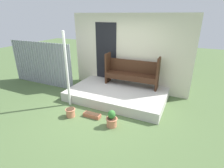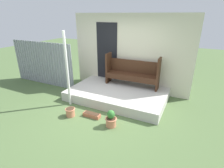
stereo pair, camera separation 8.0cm
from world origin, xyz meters
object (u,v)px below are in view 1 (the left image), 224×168
support_post (67,70)px  flower_pot_left (71,112)px  bench (132,71)px  planter_box_rect (92,115)px  flower_pot_middle (112,119)px

support_post → flower_pot_left: size_ratio=8.07×
support_post → bench: size_ratio=1.21×
planter_box_rect → bench: bearing=77.5°
support_post → flower_pot_middle: (1.62, -0.47, -0.89)m
planter_box_rect → support_post: bearing=161.7°
bench → flower_pot_middle: size_ratio=4.09×
support_post → flower_pot_left: (0.44, -0.54, -0.95)m
support_post → bench: support_post is taller
flower_pot_middle → planter_box_rect: (-0.65, 0.15, -0.14)m
bench → planter_box_rect: (-0.42, -1.91, -0.74)m
bench → flower_pot_left: 2.43m
bench → flower_pot_left: bench is taller
flower_pot_left → support_post: bearing=129.0°
support_post → flower_pot_middle: 1.91m
flower_pot_left → planter_box_rect: size_ratio=0.57×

